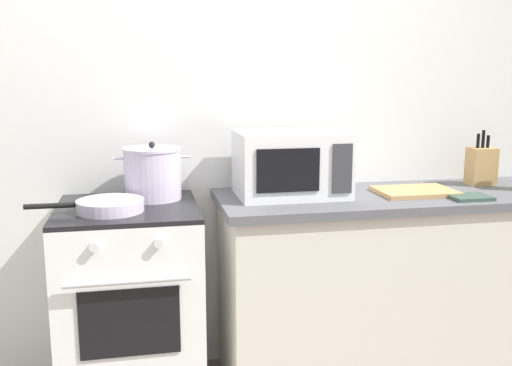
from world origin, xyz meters
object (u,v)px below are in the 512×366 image
stock_pot (153,173)px  oven_mitt (469,197)px  stove (131,307)px  frying_pan (109,206)px  cutting_board (415,191)px  microwave (291,164)px  knife_block (481,166)px

stock_pot → oven_mitt: 1.44m
stock_pot → oven_mitt: size_ratio=1.91×
stove → frying_pan: (-0.07, -0.08, 0.48)m
stove → stock_pot: stock_pot is taller
cutting_board → stove: bearing=-180.0°
stove → oven_mitt: (1.53, -0.16, 0.47)m
stove → stock_pot: (0.12, 0.13, 0.58)m
stock_pot → oven_mitt: (1.41, -0.29, -0.11)m
stove → microwave: size_ratio=1.84×
frying_pan → oven_mitt: size_ratio=2.64×
cutting_board → oven_mitt: 0.25m
cutting_board → stock_pot: bearing=174.0°
oven_mitt → knife_block: bearing=50.9°
frying_pan → knife_block: (1.84, 0.23, 0.07)m
stove → frying_pan: 0.50m
stove → frying_pan: size_ratio=1.94×
stove → stock_pot: 0.60m
knife_block → stove: bearing=-175.4°
knife_block → cutting_board: bearing=-162.0°
microwave → cutting_board: (0.59, -0.08, -0.14)m
stock_pot → microwave: size_ratio=0.69×
microwave → oven_mitt: size_ratio=2.78×
knife_block → frying_pan: bearing=-173.0°
stove → cutting_board: cutting_board is taller
stock_pot → cutting_board: bearing=-6.0°
stove → oven_mitt: bearing=-5.9°
knife_block → microwave: bearing=-176.5°
microwave → stove: bearing=-174.0°
stove → knife_block: (1.77, 0.14, 0.56)m
frying_pan → cutting_board: (1.41, 0.09, -0.02)m
stove → microwave: 0.97m
microwave → oven_mitt: (0.78, -0.24, -0.14)m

